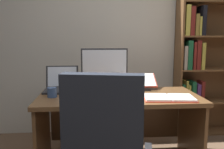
{
  "coord_description": "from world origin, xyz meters",
  "views": [
    {
      "loc": [
        -0.42,
        -1.38,
        1.3
      ],
      "look_at": [
        -0.23,
        0.92,
        0.95
      ],
      "focal_mm": 39.2,
      "sensor_mm": 36.0,
      "label": 1
    }
  ],
  "objects": [
    {
      "name": "bookshelf",
      "position": [
        1.03,
        1.75,
        1.05
      ],
      "size": [
        0.93,
        0.29,
        2.19
      ],
      "color": "brown",
      "rests_on": "ground"
    },
    {
      "name": "notepad",
      "position": [
        0.0,
        1.03,
        0.74
      ],
      "size": [
        0.17,
        0.22,
        0.01
      ],
      "primitive_type": "cube",
      "rotation": [
        0.0,
        0.0,
        -0.09
      ],
      "color": "white",
      "rests_on": "desk"
    },
    {
      "name": "open_binder",
      "position": [
        0.29,
        0.79,
        0.74
      ],
      "size": [
        0.49,
        0.33,
        0.02
      ],
      "rotation": [
        0.0,
        0.0,
        -0.11
      ],
      "color": "#DB422D",
      "rests_on": "desk"
    },
    {
      "name": "keyboard",
      "position": [
        -0.29,
        0.84,
        0.74
      ],
      "size": [
        0.42,
        0.15,
        0.02
      ],
      "primitive_type": "cube",
      "color": "#232326",
      "rests_on": "desk"
    },
    {
      "name": "pen",
      "position": [
        0.02,
        1.03,
        0.74
      ],
      "size": [
        0.14,
        0.02,
        0.01
      ],
      "primitive_type": "cylinder",
      "rotation": [
        0.0,
        1.57,
        0.09
      ],
      "color": "maroon",
      "rests_on": "notepad"
    },
    {
      "name": "desk",
      "position": [
        -0.16,
        1.05,
        0.53
      ],
      "size": [
        1.58,
        0.73,
        0.73
      ],
      "color": "brown",
      "rests_on": "ground"
    },
    {
      "name": "laptop",
      "position": [
        -0.76,
        1.22,
        0.79
      ],
      "size": [
        0.35,
        0.3,
        0.26
      ],
      "color": "#232326",
      "rests_on": "desk"
    },
    {
      "name": "coffee_mug",
      "position": [
        -0.81,
        0.95,
        0.78
      ],
      "size": [
        0.09,
        0.09,
        0.09
      ],
      "primitive_type": "cylinder",
      "color": "#334C7A",
      "rests_on": "desk"
    },
    {
      "name": "monitor",
      "position": [
        -0.29,
        1.21,
        0.96
      ],
      "size": [
        0.5,
        0.16,
        0.45
      ],
      "color": "#232326",
      "rests_on": "desk"
    },
    {
      "name": "wall_back",
      "position": [
        0.0,
        1.96,
        1.41
      ],
      "size": [
        5.13,
        0.12,
        2.81
      ],
      "primitive_type": "cube",
      "color": "beige",
      "rests_on": "ground"
    },
    {
      "name": "computer_mouse",
      "position": [
        -0.59,
        0.84,
        0.75
      ],
      "size": [
        0.06,
        0.1,
        0.04
      ],
      "primitive_type": "ellipsoid",
      "color": "#232326",
      "rests_on": "desk"
    },
    {
      "name": "reading_stand_with_book",
      "position": [
        0.13,
        1.27,
        0.81
      ],
      "size": [
        0.32,
        0.26,
        0.16
      ],
      "color": "#232326",
      "rests_on": "desk"
    }
  ]
}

